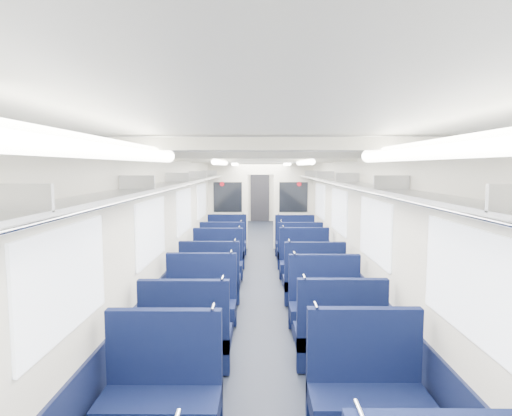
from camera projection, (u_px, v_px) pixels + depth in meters
floor at (261, 280)px, 8.19m from camera, size 2.80×18.00×0.01m
ceiling at (261, 159)px, 7.96m from camera, size 2.80×18.00×0.01m
wall_left at (189, 220)px, 8.09m from camera, size 0.02×18.00×2.35m
dado_left at (190, 262)px, 8.17m from camera, size 0.03×17.90×0.70m
wall_right at (334, 220)px, 8.07m from camera, size 0.02×18.00×2.35m
dado_right at (332, 262)px, 8.15m from camera, size 0.03×17.90×0.70m
wall_far at (260, 192)px, 17.04m from camera, size 2.80×0.02×2.35m
luggage_rack_left at (198, 179)px, 8.01m from camera, size 0.36×17.40×0.18m
luggage_rack_right at (325, 179)px, 7.99m from camera, size 0.36×17.40×0.18m
windows at (261, 210)px, 7.60m from camera, size 2.78×15.60×0.75m
ceiling_fittings at (261, 162)px, 7.71m from camera, size 2.70×16.06×0.11m
end_door at (260, 197)px, 16.99m from camera, size 0.75×0.06×2.00m
bulkhead at (261, 203)px, 11.22m from camera, size 2.80×0.10×2.35m
seat_6 at (162, 400)px, 3.37m from camera, size 0.95×0.53×1.07m
seat_7 at (367, 398)px, 3.41m from camera, size 0.95×0.53×1.07m
seat_8 at (187, 340)px, 4.53m from camera, size 0.95×0.53×1.07m
seat_9 at (339, 339)px, 4.58m from camera, size 0.95×0.53×1.07m
seat_10 at (201, 307)px, 5.62m from camera, size 0.95×0.53×1.07m
seat_11 at (325, 309)px, 5.53m from camera, size 0.95×0.53×1.07m
seat_12 at (211, 283)px, 6.78m from camera, size 0.95×0.53×1.07m
seat_13 at (313, 284)px, 6.72m from camera, size 0.95×0.53×1.07m
seat_14 at (218, 266)px, 7.94m from camera, size 0.95×0.53×1.07m
seat_15 at (305, 265)px, 8.01m from camera, size 0.95×0.53×1.07m
seat_16 at (223, 254)px, 9.09m from camera, size 0.95×0.53×1.07m
seat_17 at (299, 254)px, 9.04m from camera, size 0.95×0.53×1.07m
seat_18 at (227, 244)px, 10.25m from camera, size 0.95×0.53×1.07m
seat_19 at (295, 245)px, 10.12m from camera, size 0.95×0.53×1.07m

